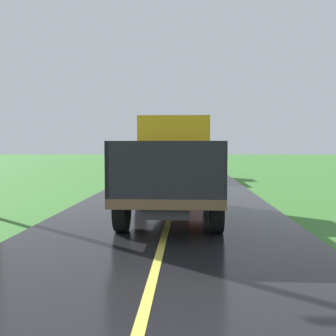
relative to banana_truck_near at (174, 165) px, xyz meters
The scene contains 2 objects.
banana_truck_near is the anchor object (origin of this frame).
banana_truck_far 13.34m from the banana_truck_near, 89.66° to the left, with size 2.38×5.85×2.80m.
Camera 1 is at (0.50, -1.08, 1.96)m, focal length 41.06 mm.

